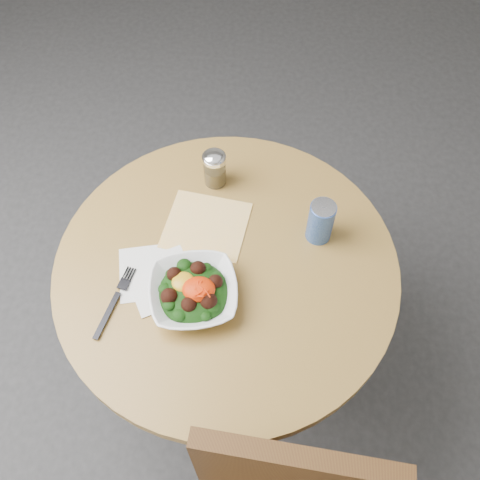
{
  "coord_description": "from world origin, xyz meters",
  "views": [
    {
      "loc": [
        0.07,
        -0.7,
        1.95
      ],
      "look_at": [
        0.03,
        0.04,
        0.81
      ],
      "focal_mm": 40.0,
      "sensor_mm": 36.0,
      "label": 1
    }
  ],
  "objects": [
    {
      "name": "beverage_can",
      "position": [
        0.24,
        0.1,
        0.81
      ],
      "size": [
        0.07,
        0.07,
        0.13
      ],
      "color": "navy",
      "rests_on": "table"
    },
    {
      "name": "spice_shaker",
      "position": [
        -0.05,
        0.27,
        0.81
      ],
      "size": [
        0.07,
        0.07,
        0.12
      ],
      "color": "silver",
      "rests_on": "table"
    },
    {
      "name": "salad_bowl",
      "position": [
        -0.07,
        -0.1,
        0.78
      ],
      "size": [
        0.25,
        0.25,
        0.08
      ],
      "color": "white",
      "rests_on": "table"
    },
    {
      "name": "ground",
      "position": [
        0.0,
        0.0,
        0.0
      ],
      "size": [
        6.0,
        6.0,
        0.0
      ],
      "primitive_type": "plane",
      "color": "#2C2C2E",
      "rests_on": "ground"
    },
    {
      "name": "cloth_napkin",
      "position": [
        -0.06,
        0.12,
        0.75
      ],
      "size": [
        0.25,
        0.23,
        0.0
      ],
      "primitive_type": "cube",
      "rotation": [
        0.0,
        0.0,
        -0.18
      ],
      "color": "#F59F0C",
      "rests_on": "table"
    },
    {
      "name": "table",
      "position": [
        0.0,
        0.0,
        0.55
      ],
      "size": [
        0.9,
        0.9,
        0.75
      ],
      "color": "black",
      "rests_on": "ground"
    },
    {
      "name": "fork",
      "position": [
        -0.27,
        -0.12,
        0.76
      ],
      "size": [
        0.08,
        0.2,
        0.0
      ],
      "color": "black",
      "rests_on": "table"
    },
    {
      "name": "paper_napkins",
      "position": [
        -0.18,
        -0.05,
        0.75
      ],
      "size": [
        0.23,
        0.23,
        0.0
      ],
      "color": "white",
      "rests_on": "table"
    }
  ]
}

